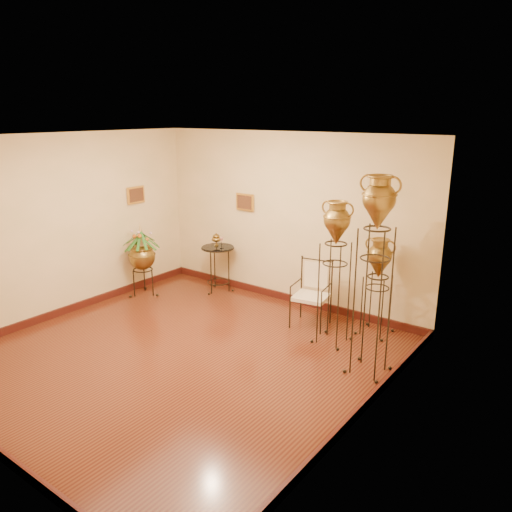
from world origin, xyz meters
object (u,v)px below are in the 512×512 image
Objects in this scene: planter_urn at (142,254)px; armchair at (311,294)px; amphora_tall at (374,275)px; amphora_mid at (335,272)px; side_table at (218,268)px.

armchair is at bearing 11.04° from planter_urn.
armchair is at bearing 149.02° from amphora_tall.
planter_urn is at bearing -175.17° from amphora_mid.
side_table is (-2.61, 0.62, -0.59)m from amphora_mid.
planter_urn reaches higher than armchair.
amphora_tall reaches higher than side_table.
amphora_tall is 1.22× the size of amphora_mid.
planter_urn is (-3.54, -0.30, -0.27)m from amphora_mid.
amphora_mid is 2.04× the size of armchair.
amphora_mid is 1.95× the size of side_table.
side_table is at bearing 161.01° from armchair.
amphora_tall is 2.37× the size of side_table.
amphora_mid is at bearing -13.28° from side_table.
planter_urn is 1.28× the size of side_table.
amphora_tall reaches higher than armchair.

